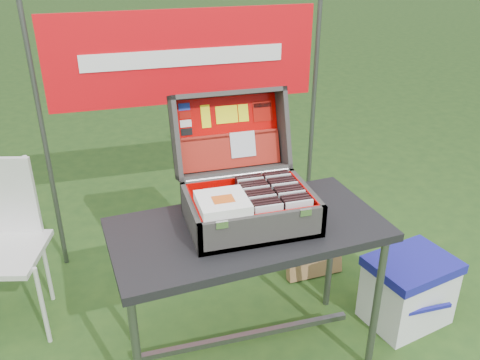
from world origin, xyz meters
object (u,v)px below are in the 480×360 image
object	(u,v)px
chair	(0,256)
suitcase	(247,168)
table	(248,294)
cooler	(408,290)
cardboard_box	(314,247)

from	to	relation	value
chair	suitcase	bearing A→B (deg)	-7.33
chair	table	bearing A→B (deg)	-10.76
suitcase	cooler	bearing A→B (deg)	-4.25
suitcase	cooler	world-z (taller)	suitcase
cooler	cardboard_box	size ratio (longest dim) A/B	1.17
suitcase	chair	size ratio (longest dim) A/B	0.60
cooler	cardboard_box	distance (m)	0.63
table	chair	size ratio (longest dim) A/B	1.33
table	cooler	world-z (taller)	table
suitcase	chair	bearing A→B (deg)	158.15
cooler	cardboard_box	xyz separation A→B (m)	(-0.33, 0.54, -0.01)
chair	cardboard_box	distance (m)	1.79
table	chair	world-z (taller)	chair
suitcase	table	bearing A→B (deg)	-99.95
table	chair	bearing A→B (deg)	149.76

